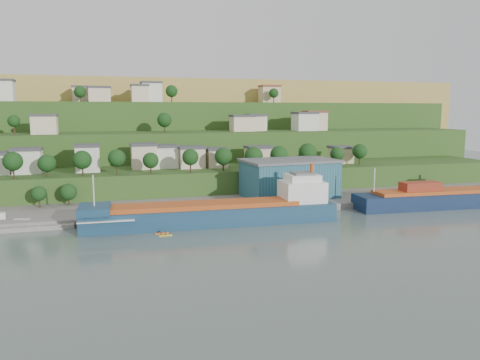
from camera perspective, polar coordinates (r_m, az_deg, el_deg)
name	(u,v)px	position (r m, az deg, el deg)	size (l,w,h in m)	color
ground	(214,232)	(122.32, -3.21, -6.29)	(500.00, 500.00, 0.00)	#4E5E57
quay	(254,206)	(153.82, 1.72, -3.22)	(220.00, 26.00, 4.00)	slate
hillside	(151,163)	(286.93, -10.82, 2.10)	(360.00, 210.61, 96.00)	#284719
cargo_ship_near	(220,214)	(129.98, -2.46, -4.11)	(70.09, 13.82, 17.91)	navy
cargo_ship_far	(453,198)	(168.51, 24.56, -2.02)	(63.53, 14.18, 17.12)	#0D1D39
warehouse	(289,178)	(159.73, 6.02, 0.25)	(32.44, 21.45, 12.80)	#1D4D58
dinghy	(22,221)	(140.07, -25.02, -4.50)	(4.28, 1.61, 0.86)	silver
kayak_orange	(162,233)	(121.68, -9.51, -6.36)	(3.47, 0.89, 0.86)	orange
kayak_yellow	(166,235)	(119.50, -9.05, -6.63)	(3.26, 0.60, 0.81)	gold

